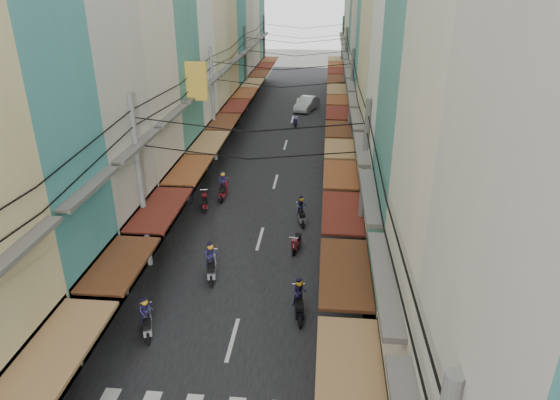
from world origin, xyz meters
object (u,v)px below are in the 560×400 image
Objects in this scene: traffic_sign at (394,365)px; market_umbrella at (437,309)px; bicycle at (394,369)px; white_car at (307,110)px.

market_umbrella is at bearing 56.64° from traffic_sign.
market_umbrella is at bearing -57.00° from bicycle.
white_car is 1.67× the size of traffic_sign.
traffic_sign reaches higher than white_car.
white_car is at bearing 20.72° from bicycle.
bicycle is 2.68m from market_umbrella.
market_umbrella reaches higher than bicycle.
bicycle is at bearing 78.56° from traffic_sign.
market_umbrella is at bearing -63.43° from white_car.
bicycle is at bearing -160.42° from market_umbrella.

